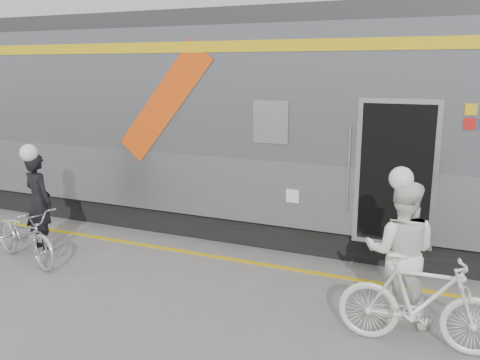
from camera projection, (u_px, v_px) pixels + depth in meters
The scene contains 9 objects.
ground at pixel (157, 315), 6.53m from camera, with size 90.00×90.00×0.00m, color slate.
train at pixel (288, 124), 9.70m from camera, with size 24.00×3.17×4.10m.
safety_strip at pixel (228, 259), 8.45m from camera, with size 24.00×0.12×0.01m, color gold.
man at pixel (39, 202), 8.72m from camera, with size 0.62×0.41×1.71m, color black.
bicycle_left at pixel (25, 234), 8.23m from camera, with size 0.62×1.79×0.94m, color #B5B8BE.
woman at pixel (400, 252), 6.21m from camera, with size 0.88×0.68×1.81m, color white.
bicycle_right at pixel (420, 302), 5.68m from camera, with size 0.51×1.82×1.10m, color silver.
helmet_man at pixel (34, 144), 8.50m from camera, with size 0.30×0.30×0.30m, color white.
helmet_woman at pixel (407, 169), 5.98m from camera, with size 0.29×0.29×0.29m, color white.
Camera 1 is at (3.38, -5.06, 3.12)m, focal length 38.00 mm.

